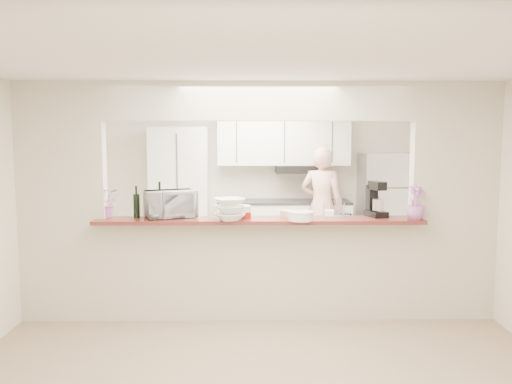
{
  "coord_description": "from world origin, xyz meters",
  "views": [
    {
      "loc": [
        -0.1,
        -5.19,
        1.91
      ],
      "look_at": [
        -0.03,
        0.3,
        1.33
      ],
      "focal_mm": 35.0,
      "sensor_mm": 36.0,
      "label": 1
    }
  ],
  "objects_px": {
    "toaster_oven": "(170,204)",
    "stand_mixer": "(376,201)",
    "person": "(322,207)",
    "refrigerator": "(384,206)"
  },
  "relations": [
    {
      "from": "toaster_oven",
      "to": "stand_mixer",
      "type": "xyz_separation_m",
      "value": [
        2.18,
        0.01,
        0.03
      ]
    },
    {
      "from": "person",
      "to": "stand_mixer",
      "type": "bearing_deg",
      "value": 120.12
    },
    {
      "from": "toaster_oven",
      "to": "refrigerator",
      "type": "bearing_deg",
      "value": 18.51
    },
    {
      "from": "toaster_oven",
      "to": "person",
      "type": "bearing_deg",
      "value": 26.77
    },
    {
      "from": "stand_mixer",
      "to": "toaster_oven",
      "type": "bearing_deg",
      "value": -179.68
    },
    {
      "from": "toaster_oven",
      "to": "stand_mixer",
      "type": "distance_m",
      "value": 2.18
    },
    {
      "from": "refrigerator",
      "to": "person",
      "type": "distance_m",
      "value": 1.11
    },
    {
      "from": "refrigerator",
      "to": "stand_mixer",
      "type": "xyz_separation_m",
      "value": [
        -0.8,
        -2.59,
        0.41
      ]
    },
    {
      "from": "refrigerator",
      "to": "toaster_oven",
      "type": "height_order",
      "value": "refrigerator"
    },
    {
      "from": "toaster_oven",
      "to": "person",
      "type": "distance_m",
      "value": 2.99
    }
  ]
}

